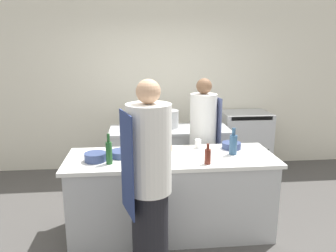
{
  "coord_description": "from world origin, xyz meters",
  "views": [
    {
      "loc": [
        -0.37,
        -3.33,
        2.03
      ],
      "look_at": [
        0.0,
        0.35,
        1.14
      ],
      "focal_mm": 35.0,
      "sensor_mm": 36.0,
      "label": 1
    }
  ],
  "objects": [
    {
      "name": "chef_at_stove",
      "position": [
        0.49,
        0.7,
        0.83
      ],
      "size": [
        0.38,
        0.36,
        1.65
      ],
      "rotation": [
        0.0,
        0.0,
        -1.38
      ],
      "color": "black",
      "rests_on": "ground_plane"
    },
    {
      "name": "prep_counter",
      "position": [
        0.0,
        0.0,
        0.44
      ],
      "size": [
        2.24,
        0.8,
        0.89
      ],
      "color": "#B7BABC",
      "rests_on": "ground_plane"
    },
    {
      "name": "chef_at_prep_near",
      "position": [
        -0.27,
        -0.71,
        0.89
      ],
      "size": [
        0.43,
        0.42,
        1.78
      ],
      "rotation": [
        0.0,
        0.0,
        1.86
      ],
      "color": "black",
      "rests_on": "ground_plane"
    },
    {
      "name": "bowl_wooden_salad",
      "position": [
        -0.07,
        0.22,
        0.91
      ],
      "size": [
        0.22,
        0.22,
        0.05
      ],
      "color": "tan",
      "rests_on": "prep_counter"
    },
    {
      "name": "cutting_board",
      "position": [
        -0.17,
        -0.17,
        0.89
      ],
      "size": [
        0.3,
        0.19,
        0.01
      ],
      "color": "white",
      "rests_on": "prep_counter"
    },
    {
      "name": "wall_back",
      "position": [
        0.0,
        2.13,
        1.4
      ],
      "size": [
        8.0,
        0.06,
        2.8
      ],
      "color": "silver",
      "rests_on": "ground_plane"
    },
    {
      "name": "ground_plane",
      "position": [
        0.0,
        0.0,
        0.0
      ],
      "size": [
        16.0,
        16.0,
        0.0
      ],
      "primitive_type": "plane",
      "color": "#4C4947"
    },
    {
      "name": "bottle_wine",
      "position": [
        -0.64,
        -0.17,
        1.01
      ],
      "size": [
        0.06,
        0.06,
        0.31
      ],
      "color": "#19471E",
      "rests_on": "prep_counter"
    },
    {
      "name": "bowl_ceramic_blue",
      "position": [
        0.72,
        0.21,
        0.92
      ],
      "size": [
        0.22,
        0.22,
        0.07
      ],
      "color": "navy",
      "rests_on": "prep_counter"
    },
    {
      "name": "bottle_olive_oil",
      "position": [
        0.68,
        -0.0,
        1.0
      ],
      "size": [
        0.08,
        0.08,
        0.3
      ],
      "color": "#2D5175",
      "rests_on": "prep_counter"
    },
    {
      "name": "bowl_prep_small",
      "position": [
        -0.53,
        0.04,
        0.92
      ],
      "size": [
        0.24,
        0.24,
        0.07
      ],
      "color": "navy",
      "rests_on": "prep_counter"
    },
    {
      "name": "cup",
      "position": [
        0.34,
        0.27,
        0.94
      ],
      "size": [
        0.08,
        0.08,
        0.1
      ],
      "color": "white",
      "rests_on": "prep_counter"
    },
    {
      "name": "bottle_vinegar",
      "position": [
        0.34,
        -0.27,
        0.97
      ],
      "size": [
        0.06,
        0.06,
        0.21
      ],
      "color": "#5B2319",
      "rests_on": "prep_counter"
    },
    {
      "name": "stockpot",
      "position": [
        0.11,
        1.29,
        1.01
      ],
      "size": [
        0.28,
        0.28,
        0.25
      ],
      "color": "#B7BABC",
      "rests_on": "pass_counter"
    },
    {
      "name": "bowl_mixing_large",
      "position": [
        -0.79,
        -0.08,
        0.93
      ],
      "size": [
        0.22,
        0.22,
        0.09
      ],
      "color": "navy",
      "rests_on": "prep_counter"
    },
    {
      "name": "pass_counter",
      "position": [
        0.11,
        1.22,
        0.44
      ],
      "size": [
        1.72,
        0.65,
        0.89
      ],
      "color": "#B7BABC",
      "rests_on": "ground_plane"
    },
    {
      "name": "oven_range",
      "position": [
        1.42,
        1.77,
        0.49
      ],
      "size": [
        0.78,
        0.61,
        0.99
      ],
      "color": "#B7BABC",
      "rests_on": "ground_plane"
    }
  ]
}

